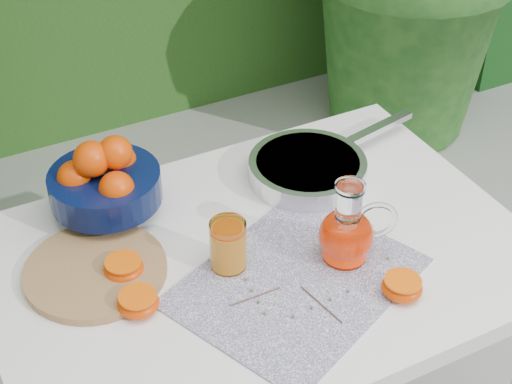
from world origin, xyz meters
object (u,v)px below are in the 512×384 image
cutting_board (95,271)px  saute_pan (309,168)px  juice_pitcher (347,233)px  fruit_bowl (104,180)px  white_table (261,284)px

cutting_board → saute_pan: saute_pan is taller
juice_pitcher → saute_pan: bearing=74.9°
cutting_board → fruit_bowl: (0.08, 0.16, 0.07)m
white_table → fruit_bowl: (-0.21, 0.25, 0.16)m
juice_pitcher → saute_pan: 0.26m
cutting_board → juice_pitcher: juice_pitcher is taller
juice_pitcher → cutting_board: bearing=158.1°
fruit_bowl → saute_pan: 0.43m
white_table → fruit_bowl: fruit_bowl is taller
white_table → saute_pan: 0.28m
fruit_bowl → juice_pitcher: fruit_bowl is taller
fruit_bowl → juice_pitcher: bearing=-43.8°
saute_pan → juice_pitcher: bearing=-105.1°
white_table → juice_pitcher: 0.21m
juice_pitcher → saute_pan: juice_pitcher is taller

